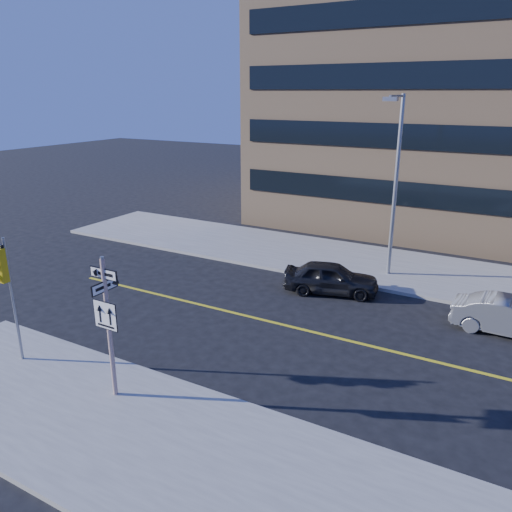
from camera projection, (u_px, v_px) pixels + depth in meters
The scene contains 7 objects.
ground at pixel (172, 359), 16.09m from camera, with size 120.00×120.00×0.00m, color black.
sign_pole at pixel (108, 320), 13.25m from camera, with size 0.92×0.92×4.06m.
traffic_signal at pixel (4, 275), 14.81m from camera, with size 0.32×0.45×4.00m.
parked_car_a at pixel (331, 278), 21.24m from camera, with size 3.99×1.61×1.36m, color black.
parked_car_b at pixel (511, 317), 17.58m from camera, with size 3.93×1.37×1.30m, color slate.
streetlight_a at pixel (395, 176), 21.65m from camera, with size 0.55×2.25×8.00m.
building_brick at pixel (426, 79), 33.04m from camera, with size 18.00×18.00×18.00m, color tan.
Camera 1 is at (9.35, -11.08, 8.20)m, focal length 35.00 mm.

